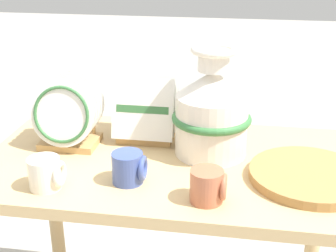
{
  "coord_description": "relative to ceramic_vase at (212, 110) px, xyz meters",
  "views": [
    {
      "loc": [
        0.2,
        -1.27,
        1.38
      ],
      "look_at": [
        0.0,
        0.0,
        0.85
      ],
      "focal_mm": 50.0,
      "sensor_mm": 36.0,
      "label": 1
    }
  ],
  "objects": [
    {
      "name": "dish_rack_square_plates",
      "position": [
        -0.22,
        0.08,
        -0.06
      ],
      "size": [
        0.2,
        0.17,
        0.22
      ],
      "color": "tan",
      "rests_on": "display_table"
    },
    {
      "name": "mug_terracotta_glaze",
      "position": [
        0.02,
        -0.29,
        -0.1
      ],
      "size": [
        0.09,
        0.09,
        0.09
      ],
      "color": "#B76647",
      "rests_on": "display_table"
    },
    {
      "name": "display_table",
      "position": [
        -0.12,
        -0.07,
        -0.26
      ],
      "size": [
        1.13,
        0.65,
        0.74
      ],
      "color": "tan",
      "rests_on": "ground_plane"
    },
    {
      "name": "ceramic_vase",
      "position": [
        0.0,
        0.0,
        0.0
      ],
      "size": [
        0.24,
        0.24,
        0.34
      ],
      "color": "white",
      "rests_on": "display_table"
    },
    {
      "name": "dish_rack_round_plates",
      "position": [
        -0.46,
        -0.02,
        -0.04
      ],
      "size": [
        0.21,
        0.17,
        0.23
      ],
      "color": "tan",
      "rests_on": "display_table"
    },
    {
      "name": "wicker_charger_stack",
      "position": [
        0.29,
        -0.13,
        -0.13
      ],
      "size": [
        0.33,
        0.33,
        0.03
      ],
      "color": "#AD7F47",
      "rests_on": "display_table"
    },
    {
      "name": "mug_cream_glaze",
      "position": [
        -0.42,
        -0.29,
        -0.1
      ],
      "size": [
        0.09,
        0.09,
        0.09
      ],
      "color": "silver",
      "rests_on": "display_table"
    },
    {
      "name": "mug_cobalt_glaze",
      "position": [
        -0.21,
        -0.22,
        -0.1
      ],
      "size": [
        0.09,
        0.09,
        0.09
      ],
      "color": "#42569E",
      "rests_on": "display_table"
    }
  ]
}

